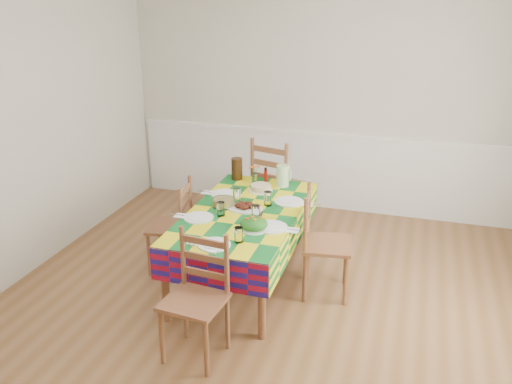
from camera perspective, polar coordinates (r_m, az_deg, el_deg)
room at (r=3.84m, az=0.18°, el=3.49°), size 4.58×5.08×2.78m
wainscot at (r=6.40m, az=6.69°, el=2.53°), size 4.41×0.06×0.92m
dining_table at (r=4.71m, az=-1.19°, el=-2.80°), size 0.93×1.74×0.68m
setting_near_head at (r=4.09m, az=-3.55°, el=-5.15°), size 0.40×0.27×0.12m
setting_left_near at (r=4.56m, az=-5.28°, el=-2.35°), size 0.46×0.27×0.12m
setting_left_far at (r=4.98m, az=-2.96°, el=-0.23°), size 0.47×0.28×0.12m
setting_right_near at (r=4.40m, az=1.09°, el=-3.15°), size 0.50×0.29×0.13m
setting_right_far at (r=4.83m, az=2.76°, el=-0.90°), size 0.49×0.28×0.13m
meat_platter at (r=4.70m, az=-1.15°, el=-1.56°), size 0.31×0.22×0.06m
salad_platter at (r=4.32m, az=-0.22°, el=-3.42°), size 0.25×0.25×0.10m
pasta_bowl at (r=4.77m, az=-3.42°, el=-1.10°), size 0.20×0.20×0.07m
cake at (r=5.11m, az=0.50°, el=0.42°), size 0.23×0.23×0.06m
serving_utensils at (r=4.55m, az=0.17°, el=-2.64°), size 0.12×0.26×0.01m
flower_vase at (r=5.31m, az=-0.15°, el=1.77°), size 0.12×0.10×0.19m
hot_sauce at (r=5.34m, az=1.02°, el=1.83°), size 0.04×0.04×0.15m
green_pitcher at (r=5.22m, az=2.82°, el=1.72°), size 0.12×0.12×0.21m
tea_pitcher at (r=5.40m, az=-2.02°, el=2.46°), size 0.11×0.11×0.22m
name_card at (r=3.97m, az=-4.68°, el=-6.35°), size 0.07×0.02×0.01m
chair_near at (r=3.88m, az=-6.26°, el=-11.06°), size 0.44×0.43×0.92m
chair_far at (r=5.71m, az=2.11°, el=0.62°), size 0.56×0.54×1.04m
chair_left at (r=5.03m, az=-8.66°, el=-3.61°), size 0.42×0.44×0.87m
chair_right at (r=4.61m, az=6.96°, el=-5.42°), size 0.45×0.47×0.94m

